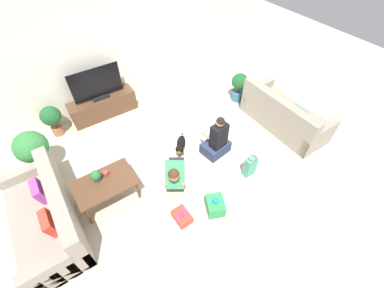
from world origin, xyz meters
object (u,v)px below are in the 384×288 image
(tv_console, at_px, (104,106))
(gift_box_a, at_px, (215,205))
(person_sitting, at_px, (217,141))
(gift_box_b, at_px, (182,217))
(coffee_table, at_px, (105,184))
(tabletop_plant, at_px, (96,176))
(sofa_right, at_px, (283,115))
(potted_plant_back_left, at_px, (52,118))
(potted_plant_corner_right, at_px, (239,86))
(sofa_left, at_px, (48,217))
(gift_bag_a, at_px, (250,166))
(dog, at_px, (181,145))
(potted_plant_corner_left, at_px, (32,148))
(mug, at_px, (106,174))
(tv, at_px, (97,85))
(person_kneeling, at_px, (175,173))

(tv_console, xyz_separation_m, gift_box_a, (0.62, -3.43, -0.11))
(person_sitting, xyz_separation_m, gift_box_b, (-1.37, -0.86, -0.25))
(coffee_table, height_order, tv_console, tv_console)
(gift_box_a, height_order, tabletop_plant, tabletop_plant)
(sofa_right, bearing_deg, potted_plant_back_left, 59.09)
(coffee_table, relative_size, potted_plant_corner_right, 1.41)
(sofa_left, distance_m, tabletop_plant, 0.93)
(sofa_left, distance_m, tv_console, 2.81)
(gift_bag_a, bearing_deg, potted_plant_back_left, 130.76)
(dog, bearing_deg, potted_plant_corner_left, -164.97)
(potted_plant_corner_left, bearing_deg, dog, -24.47)
(potted_plant_corner_left, xyz_separation_m, dog, (2.41, -1.09, -0.38))
(tv_console, xyz_separation_m, gift_bag_a, (1.62, -3.18, -0.02))
(gift_box_b, bearing_deg, potted_plant_back_left, 109.73)
(coffee_table, bearing_deg, mug, 56.54)
(tv, bearing_deg, mug, -107.87)
(tv_console, distance_m, person_sitting, 2.80)
(tv, bearing_deg, dog, -67.35)
(coffee_table, xyz_separation_m, person_sitting, (2.20, -0.17, -0.09))
(tv, relative_size, mug, 9.00)
(person_kneeling, bearing_deg, person_sitting, 45.53)
(potted_plant_corner_right, height_order, mug, potted_plant_corner_right)
(coffee_table, distance_m, gift_box_a, 1.85)
(potted_plant_corner_right, distance_m, person_sitting, 1.92)
(tv_console, xyz_separation_m, mug, (-0.68, -2.11, 0.28))
(person_kneeling, bearing_deg, gift_box_b, -79.56)
(tabletop_plant, bearing_deg, potted_plant_corner_right, 12.70)
(tv_console, bearing_deg, gift_box_a, -79.74)
(person_sitting, relative_size, dog, 2.03)
(person_sitting, bearing_deg, gift_box_a, 43.50)
(sofa_right, xyz_separation_m, tv, (-3.13, 2.57, 0.50))
(person_kneeling, xyz_separation_m, person_sitting, (1.09, 0.23, -0.01))
(potted_plant_back_left, height_order, person_sitting, person_sitting)
(sofa_right, relative_size, dog, 4.11)
(sofa_left, distance_m, gift_box_b, 2.08)
(coffee_table, bearing_deg, sofa_left, 179.47)
(dog, bearing_deg, potted_plant_corner_right, 58.52)
(potted_plant_back_left, relative_size, gift_bag_a, 1.52)
(potted_plant_corner_right, bearing_deg, gift_box_a, -137.65)
(dog, bearing_deg, gift_box_a, -59.23)
(tv, bearing_deg, tabletop_plant, -111.46)
(potted_plant_back_left, xyz_separation_m, gift_box_a, (1.70, -3.38, -0.31))
(potted_plant_corner_right, height_order, gift_bag_a, potted_plant_corner_right)
(sofa_left, xyz_separation_m, gift_box_b, (1.78, -1.04, -0.22))
(mug, height_order, tabletop_plant, tabletop_plant)
(coffee_table, bearing_deg, person_kneeling, -19.77)
(potted_plant_corner_left, distance_m, person_sitting, 3.36)
(person_kneeling, relative_size, gift_box_a, 1.90)
(person_sitting, bearing_deg, gift_box_b, 24.27)
(sofa_right, distance_m, gift_box_b, 3.15)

